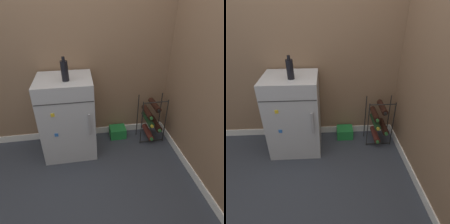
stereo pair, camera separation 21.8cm
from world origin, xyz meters
The scene contains 6 objects.
ground_plane centered at (0.00, 0.00, 0.00)m, with size 14.00×14.00×0.00m, color #333842.
wall_back centered at (0.00, 0.67, 1.24)m, with size 6.96×0.07×2.50m.
mini_fridge centered at (-0.27, 0.37, 0.46)m, with size 0.57×0.52×0.92m.
wine_rack centered at (0.74, 0.42, 0.29)m, with size 0.31×0.32×0.60m.
soda_box centered at (0.33, 0.53, 0.07)m, with size 0.21×0.18×0.13m.
fridge_top_bottle centered at (-0.24, 0.30, 1.02)m, with size 0.07×0.07×0.23m.
Camera 2 is at (0.12, -1.61, 1.65)m, focal length 32.00 mm.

